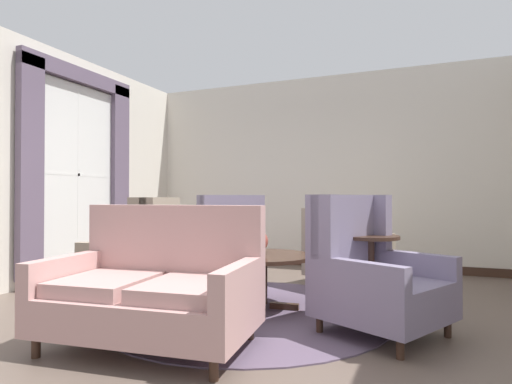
{
  "coord_description": "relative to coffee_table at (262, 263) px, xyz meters",
  "views": [
    {
      "loc": [
        1.59,
        -3.38,
        1.08
      ],
      "look_at": [
        -0.08,
        0.73,
        1.14
      ],
      "focal_mm": 29.61,
      "sensor_mm": 36.0,
      "label": 1
    }
  ],
  "objects": [
    {
      "name": "baseboard_back",
      "position": [
        -0.1,
        2.7,
        -0.38
      ],
      "size": [
        5.75,
        0.03,
        0.12
      ],
      "primitive_type": "cube",
      "color": "#382319",
      "rests_on": "ground"
    },
    {
      "name": "area_rug",
      "position": [
        -0.1,
        -0.16,
        -0.44
      ],
      "size": [
        2.73,
        2.73,
        0.01
      ],
      "primitive_type": "cylinder",
      "color": "#5B4C60",
      "rests_on": "ground"
    },
    {
      "name": "wall_back",
      "position": [
        -0.1,
        2.75,
        1.06
      ],
      "size": [
        5.91,
        0.08,
        3.01
      ],
      "primitive_type": "cube",
      "color": "silver",
      "rests_on": "ground"
    },
    {
      "name": "porcelain_vase",
      "position": [
        -0.05,
        0.04,
        0.22
      ],
      "size": [
        0.17,
        0.17,
        0.34
      ],
      "color": "brown",
      "rests_on": "coffee_table"
    },
    {
      "name": "window_with_curtains",
      "position": [
        -2.87,
        0.54,
        1.11
      ],
      "size": [
        0.12,
        1.89,
        2.72
      ],
      "color": "silver"
    },
    {
      "name": "ground",
      "position": [
        -0.1,
        -0.46,
        -0.44
      ],
      "size": [
        8.99,
        8.99,
        0.0
      ],
      "primitive_type": "plane",
      "color": "brown"
    },
    {
      "name": "coffee_table",
      "position": [
        0.0,
        0.0,
        0.0
      ],
      "size": [
        0.98,
        0.98,
        0.53
      ],
      "color": "#382319",
      "rests_on": "ground"
    },
    {
      "name": "side_table",
      "position": [
        1.03,
        -0.01,
        0.01
      ],
      "size": [
        0.5,
        0.5,
        0.75
      ],
      "color": "#382319",
      "rests_on": "ground"
    },
    {
      "name": "armchair_foreground_right",
      "position": [
        -1.3,
        -0.21,
        0.01
      ],
      "size": [
        0.95,
        0.91,
        1.09
      ],
      "rotation": [
        0.0,
        0.0,
        4.93
      ],
      "color": "gray",
      "rests_on": "ground"
    },
    {
      "name": "armchair_far_left",
      "position": [
        0.57,
        1.29,
        -0.03
      ],
      "size": [
        1.07,
        1.08,
        0.95
      ],
      "rotation": [
        0.0,
        0.0,
        2.69
      ],
      "color": "gray",
      "rests_on": "ground"
    },
    {
      "name": "armchair_back_corner",
      "position": [
        1.08,
        -0.34,
        0.01
      ],
      "size": [
        1.16,
        1.15,
        1.11
      ],
      "rotation": [
        0.0,
        0.0,
        7.38
      ],
      "color": "slate",
      "rests_on": "ground"
    },
    {
      "name": "settee",
      "position": [
        -0.37,
        -1.25,
        -0.04
      ],
      "size": [
        1.57,
        1.03,
        1.02
      ],
      "rotation": [
        0.0,
        0.0,
        0.1
      ],
      "color": "tan",
      "rests_on": "ground"
    },
    {
      "name": "armchair_near_window",
      "position": [
        -0.88,
        0.98,
        0.02
      ],
      "size": [
        1.12,
        1.13,
        1.12
      ],
      "rotation": [
        0.0,
        0.0,
        4.03
      ],
      "color": "slate",
      "rests_on": "ground"
    },
    {
      "name": "wall_left",
      "position": [
        -2.97,
        0.51,
        1.06
      ],
      "size": [
        0.08,
        4.5,
        3.01
      ],
      "primitive_type": "cube",
      "color": "silver",
      "rests_on": "ground"
    }
  ]
}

